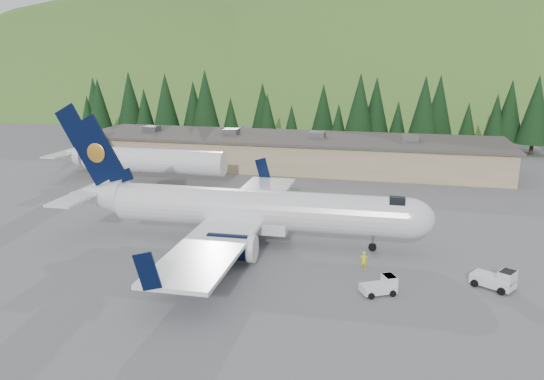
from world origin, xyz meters
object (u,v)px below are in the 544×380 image
(baggage_tug_b, at_px, (497,280))
(terminal_building, at_px, (288,151))
(airliner, at_px, (247,210))
(baggage_tug_a, at_px, (381,286))
(second_airliner, at_px, (136,159))
(ramp_worker, at_px, (364,261))

(baggage_tug_b, height_order, terminal_building, terminal_building)
(terminal_building, bearing_deg, baggage_tug_b, -58.80)
(airliner, relative_size, baggage_tug_a, 12.31)
(second_airliner, height_order, terminal_building, second_airliner)
(airliner, distance_m, baggage_tug_a, 16.70)
(second_airliner, bearing_deg, baggage_tug_a, -39.69)
(baggage_tug_a, bearing_deg, baggage_tug_b, -8.98)
(airliner, xyz_separation_m, second_airliner, (-23.82, 22.03, -0.03))
(airliner, xyz_separation_m, ramp_worker, (12.01, -4.67, -2.47))
(second_airliner, relative_size, terminal_building, 0.39)
(terminal_building, bearing_deg, airliner, -84.14)
(airliner, distance_m, terminal_building, 38.24)
(second_airliner, xyz_separation_m, ramp_worker, (35.82, -26.70, -2.44))
(second_airliner, relative_size, ramp_worker, 15.48)
(baggage_tug_b, bearing_deg, airliner, -163.45)
(airliner, bearing_deg, baggage_tug_a, -35.10)
(second_airliner, xyz_separation_m, baggage_tug_a, (37.54, -31.16, -2.67))
(airliner, xyz_separation_m, terminal_building, (-3.90, 38.03, -0.73))
(second_airliner, xyz_separation_m, baggage_tug_b, (46.58, -28.04, -2.54))
(terminal_building, distance_m, ramp_worker, 45.60)
(terminal_building, bearing_deg, ramp_worker, -69.57)
(airliner, bearing_deg, baggage_tug_b, -16.26)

